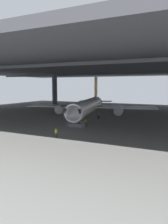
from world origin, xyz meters
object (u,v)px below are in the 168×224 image
Objects in this scene: crew_worker_near_nose at (56,132)px; crew_worker_by_stairs at (86,122)px; airplane_main at (88,106)px; boarding_stairs at (76,123)px.

crew_worker_near_nose reaches higher than crew_worker_by_stairs.
boarding_stairs is (1.76, -10.04, -2.72)m from airplane_main.
crew_worker_near_nose is (1.66, -10.36, 0.18)m from boarding_stairs.
boarding_stairs is 2.40m from crew_worker_by_stairs.
airplane_main is 7.80× the size of boarding_stairs.
crew_worker_by_stairs is at bearing -68.48° from airplane_main.
airplane_main is 22.96× the size of crew_worker_by_stairs.
crew_worker_near_nose is 12.27m from crew_worker_by_stairs.
crew_worker_by_stairs is at bearing 52.83° from boarding_stairs.
boarding_stairs reaches higher than crew_worker_near_nose.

